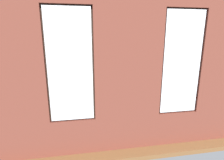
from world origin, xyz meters
TOP-DOWN VIEW (x-y plane):
  - ground_plane at (0.00, 0.00)m, footprint 6.25×5.62m
  - brick_wall_with_windows at (-0.00, 2.43)m, footprint 5.65×0.30m
  - white_wall_right at (2.77, 0.20)m, footprint 0.10×4.62m
  - couch_by_window at (0.02, 1.78)m, footprint 1.91×0.87m
  - couch_left at (-2.12, -0.08)m, footprint 0.89×1.81m
  - coffee_table at (-0.09, -0.19)m, footprint 1.53×0.80m
  - cup_ceramic at (0.10, -0.29)m, footprint 0.09×0.09m
  - candle_jar at (0.37, -0.07)m, footprint 0.08×0.08m
  - table_plant_small at (-0.09, -0.19)m, footprint 0.18×0.18m
  - remote_black at (-0.51, -0.33)m, footprint 0.17×0.05m
  - remote_silver at (-0.21, -0.07)m, footprint 0.18×0.10m
  - media_console at (2.47, 0.06)m, footprint 1.28×0.42m
  - tv_flatscreen at (2.47, 0.05)m, footprint 1.07×0.20m
  - papasan_chair at (1.17, -1.57)m, footprint 1.11×1.11m
  - potted_plant_near_tv at (1.92, 1.15)m, footprint 0.80×0.84m
  - potted_plant_beside_window_right at (1.75, 1.88)m, footprint 0.44×0.44m
  - potted_plant_foreground_right at (2.17, -1.76)m, footprint 0.82×0.82m
  - potted_plant_corner_near_left at (-2.27, -1.81)m, footprint 0.44×0.44m
  - potted_plant_mid_room_small at (-0.87, -1.02)m, footprint 0.29×0.29m

SIDE VIEW (x-z plane):
  - ground_plane at x=0.00m, z-range -0.10..0.00m
  - media_console at x=2.47m, z-range 0.00..0.46m
  - potted_plant_mid_room_small at x=-0.87m, z-range 0.07..0.52m
  - couch_by_window at x=0.02m, z-range -0.07..0.73m
  - couch_left at x=-2.12m, z-range -0.07..0.73m
  - coffee_table at x=-0.09m, z-range 0.16..0.57m
  - remote_black at x=-0.51m, z-range 0.41..0.44m
  - remote_silver at x=-0.21m, z-range 0.41..0.44m
  - papasan_chair at x=1.17m, z-range 0.10..0.79m
  - candle_jar at x=0.37m, z-range 0.41..0.51m
  - cup_ceramic at x=0.10m, z-range 0.41..0.52m
  - potted_plant_corner_near_left at x=-2.27m, z-range 0.13..0.91m
  - table_plant_small at x=-0.09m, z-range 0.42..0.70m
  - potted_plant_beside_window_right at x=1.75m, z-range 0.15..0.99m
  - potted_plant_foreground_right at x=2.17m, z-range 0.15..1.18m
  - potted_plant_near_tv at x=1.92m, z-range 0.11..1.27m
  - tv_flatscreen at x=2.47m, z-range 0.46..1.16m
  - brick_wall_with_windows at x=0.00m, z-range -0.04..3.19m
  - white_wall_right at x=2.77m, z-range 0.00..3.22m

